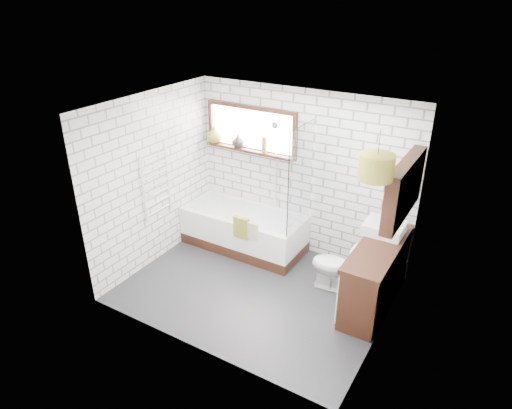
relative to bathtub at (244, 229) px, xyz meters
The scene contains 22 objects.
floor 1.20m from the bathtub, 49.84° to the right, with size 3.40×2.60×0.01m, color #232326.
ceiling 2.48m from the bathtub, 49.84° to the right, with size 3.40×2.60×0.01m, color white.
wall_back 1.27m from the bathtub, 29.50° to the left, with size 3.40×0.01×2.50m, color white.
wall_front 2.50m from the bathtub, 71.19° to the right, with size 3.40×0.01×2.50m, color white.
wall_left 1.61m from the bathtub, 137.37° to the right, with size 0.01×2.60×2.50m, color white.
wall_right 2.77m from the bathtub, 19.82° to the right, with size 0.01×2.60×2.50m, color white.
window 1.54m from the bathtub, 105.51° to the left, with size 1.52×0.16×0.68m, color black.
towel_radiator 1.55m from the bathtub, 136.00° to the right, with size 0.06×0.52×1.00m, color white.
mirror_cabinet 2.74m from the bathtub, ahead, with size 0.16×1.20×0.70m, color black.
shower_riser 1.16m from the bathtub, 47.48° to the left, with size 0.02×0.02×1.30m, color silver.
bathtub is the anchor object (origin of this frame).
shower_screen 1.40m from the bathtub, ahead, with size 0.02×0.72×1.50m, color white.
towel_green 0.55m from the bathtub, 62.22° to the right, with size 0.24×0.07×0.33m, color olive.
towel_beige 0.64m from the bathtub, 46.83° to the right, with size 0.20×0.05×0.26m, color tan.
vanity 2.23m from the bathtub, ahead, with size 0.49×1.51×0.86m, color black.
basin 2.23m from the bathtub, ahead, with size 0.49×0.43×0.14m, color white.
tap 2.40m from the bathtub, ahead, with size 0.03×0.03×0.17m, color silver.
toilet 1.69m from the bathtub, 10.10° to the right, with size 0.68×0.39×0.70m, color white.
vase_olive 1.55m from the bathtub, 155.32° to the left, with size 0.25×0.25×0.26m, color olive.
vase_dark 1.36m from the bathtub, 132.17° to the left, with size 0.19×0.19×0.20m, color black.
bottle 1.35m from the bathtub, 66.26° to the left, with size 0.07×0.07×0.23m, color olive.
pendant 2.98m from the bathtub, 22.89° to the right, with size 0.36×0.36×0.27m, color olive.
Camera 1 is at (2.62, -4.37, 3.79)m, focal length 32.00 mm.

